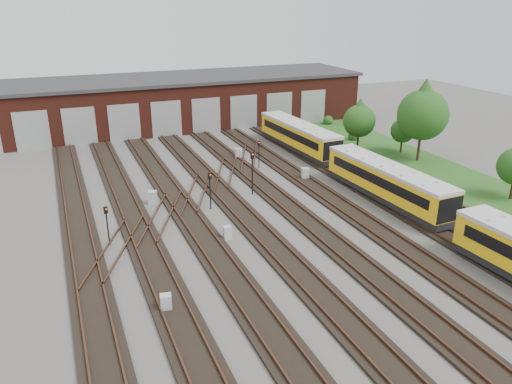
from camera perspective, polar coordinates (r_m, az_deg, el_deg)
name	(u,v)px	position (r m, az deg, el deg)	size (l,w,h in m)	color
ground	(317,258)	(32.93, 7.01, -7.55)	(120.00, 120.00, 0.00)	#4C4946
track_network	(311,253)	(33.26, 6.27, -7.00)	(30.40, 70.00, 0.33)	black
maintenance_shed	(171,101)	(67.74, -9.72, 10.20)	(51.00, 12.50, 6.35)	#4F1E13
grass_verge	(441,175)	(50.98, 20.37, 1.85)	(8.00, 55.00, 0.05)	#224A18
metro_train	(387,182)	(42.28, 14.76, 1.16)	(3.12, 45.74, 2.82)	black
signal_mast_0	(107,221)	(35.08, -16.67, -3.14)	(0.28, 0.26, 2.83)	black
signal_mast_1	(210,186)	(39.53, -5.28, 0.69)	(0.29, 0.28, 3.06)	black
signal_mast_2	(252,168)	(42.23, -0.43, 2.78)	(0.29, 0.27, 3.80)	black
signal_mast_3	(259,151)	(49.34, 0.34, 4.73)	(0.25, 0.24, 2.77)	black
relay_cabinet_0	(166,303)	(27.85, -10.24, -12.37)	(0.60, 0.50, 1.00)	#B3B7B9
relay_cabinet_1	(152,198)	(41.75, -11.75, -0.62)	(0.67, 0.55, 1.11)	#B3B7B9
relay_cabinet_2	(227,233)	(35.09, -3.30, -4.66)	(0.56, 0.47, 0.94)	#B3B7B9
relay_cabinet_3	(238,154)	(52.69, -2.03, 4.41)	(0.68, 0.56, 1.13)	#B3B7B9
relay_cabinet_4	(305,174)	(46.72, 5.64, 2.09)	(0.66, 0.55, 1.10)	#B3B7B9
tree_0	(360,117)	(56.01, 11.75, 8.38)	(3.53, 3.53, 5.86)	#341F17
tree_1	(403,128)	(56.55, 16.46, 7.04)	(2.60, 2.60, 4.31)	#341F17
tree_2	(423,109)	(53.54, 18.59, 9.00)	(5.12, 5.12, 8.49)	#341F17
bush_1	(354,135)	(60.97, 11.11, 6.45)	(1.33, 1.33, 1.33)	#204D16
bush_2	(328,119)	(68.46, 8.24, 8.24)	(1.35, 1.35, 1.35)	#204D16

